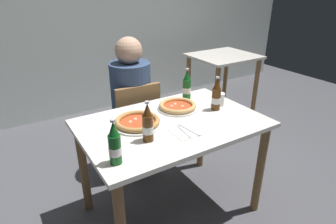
{
  "coord_description": "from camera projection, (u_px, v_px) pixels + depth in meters",
  "views": [
    {
      "loc": [
        -0.92,
        -1.42,
        1.59
      ],
      "look_at": [
        0.0,
        0.05,
        0.8
      ],
      "focal_mm": 30.28,
      "sensor_mm": 36.0,
      "label": 1
    }
  ],
  "objects": [
    {
      "name": "pizza_marinara_far",
      "position": [
        178.0,
        106.0,
        2.06
      ],
      "size": [
        0.29,
        0.29,
        0.04
      ],
      "color": "white",
      "rests_on": "dining_table_main"
    },
    {
      "name": "dining_table_background",
      "position": [
        223.0,
        67.0,
        3.69
      ],
      "size": [
        0.8,
        0.7,
        0.75
      ],
      "color": "silver",
      "rests_on": "ground_plane"
    },
    {
      "name": "beer_bottle_center",
      "position": [
        148.0,
        124.0,
        1.62
      ],
      "size": [
        0.07,
        0.07,
        0.25
      ],
      "color": "#512D0F",
      "rests_on": "dining_table_main"
    },
    {
      "name": "diner_seated",
      "position": [
        132.0,
        110.0,
        2.47
      ],
      "size": [
        0.34,
        0.34,
        1.21
      ],
      "color": "#2D3342",
      "rests_on": "ground_plane"
    },
    {
      "name": "back_wall_tiled",
      "position": [
        72.0,
        10.0,
        3.35
      ],
      "size": [
        7.0,
        0.1,
        2.6
      ],
      "primitive_type": "cube",
      "color": "silver",
      "rests_on": "ground_plane"
    },
    {
      "name": "beer_bottle_extra",
      "position": [
        115.0,
        145.0,
        1.41
      ],
      "size": [
        0.07,
        0.07,
        0.25
      ],
      "color": "#14591E",
      "rests_on": "dining_table_main"
    },
    {
      "name": "dining_table_main",
      "position": [
        172.0,
        136.0,
        1.93
      ],
      "size": [
        1.2,
        0.8,
        0.75
      ],
      "color": "silver",
      "rests_on": "ground_plane"
    },
    {
      "name": "chair_behind_table",
      "position": [
        135.0,
        122.0,
        2.47
      ],
      "size": [
        0.42,
        0.42,
        0.85
      ],
      "rotation": [
        0.0,
        0.0,
        3.09
      ],
      "color": "olive",
      "rests_on": "ground_plane"
    },
    {
      "name": "beer_bottle_left",
      "position": [
        187.0,
        86.0,
        2.21
      ],
      "size": [
        0.07,
        0.07,
        0.25
      ],
      "color": "#14591E",
      "rests_on": "dining_table_main"
    },
    {
      "name": "ground_plane",
      "position": [
        171.0,
        208.0,
        2.2
      ],
      "size": [
        8.0,
        8.0,
        0.0
      ],
      "primitive_type": "plane",
      "color": "#4C4C51"
    },
    {
      "name": "pizza_margherita_near",
      "position": [
        138.0,
        122.0,
        1.83
      ],
      "size": [
        0.32,
        0.32,
        0.04
      ],
      "color": "white",
      "rests_on": "dining_table_main"
    },
    {
      "name": "paper_cup",
      "position": [
        220.0,
        99.0,
        2.12
      ],
      "size": [
        0.07,
        0.07,
        0.09
      ],
      "primitive_type": "cylinder",
      "color": "white",
      "rests_on": "dining_table_main"
    },
    {
      "name": "beer_bottle_right",
      "position": [
        217.0,
        96.0,
        2.02
      ],
      "size": [
        0.07,
        0.07,
        0.25
      ],
      "color": "#512D0F",
      "rests_on": "dining_table_main"
    },
    {
      "name": "napkin_with_cutlery",
      "position": [
        187.0,
        131.0,
        1.76
      ],
      "size": [
        0.19,
        0.19,
        0.01
      ],
      "color": "white",
      "rests_on": "dining_table_main"
    }
  ]
}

